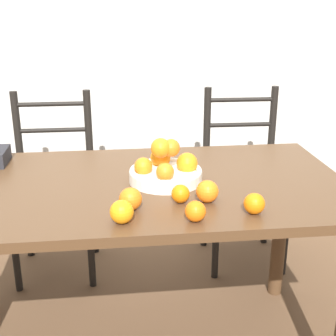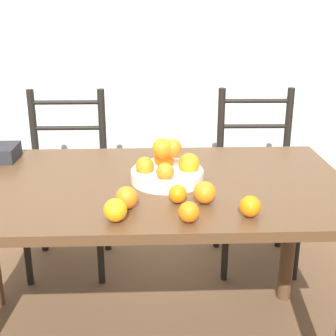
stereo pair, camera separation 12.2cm
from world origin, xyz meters
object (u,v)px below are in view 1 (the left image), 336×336
at_px(orange_loose_2, 131,199).
at_px(orange_loose_5, 254,204).
at_px(orange_loose_1, 180,194).
at_px(orange_loose_3, 207,191).
at_px(chair_right, 243,181).
at_px(fruit_bowl, 166,169).
at_px(orange_loose_4, 122,212).
at_px(chair_left, 55,189).
at_px(orange_loose_0, 195,211).

relative_size(orange_loose_2, orange_loose_5, 1.10).
height_order(orange_loose_1, orange_loose_2, orange_loose_2).
xyz_separation_m(orange_loose_3, chair_right, (0.40, 0.95, -0.34)).
relative_size(fruit_bowl, orange_loose_2, 3.64).
xyz_separation_m(orange_loose_4, chair_left, (-0.35, 1.08, -0.34)).
distance_m(fruit_bowl, orange_loose_5, 0.41).
bearing_deg(orange_loose_2, orange_loose_5, -10.87).
bearing_deg(orange_loose_3, orange_loose_2, -172.74).
xyz_separation_m(fruit_bowl, orange_loose_4, (-0.17, -0.34, -0.01)).
bearing_deg(orange_loose_3, orange_loose_4, -156.37).
height_order(orange_loose_0, orange_loose_4, orange_loose_4).
bearing_deg(fruit_bowl, orange_loose_5, -52.52).
bearing_deg(chair_right, orange_loose_5, -103.10).
bearing_deg(orange_loose_2, fruit_bowl, 60.20).
relative_size(fruit_bowl, chair_right, 0.28).
relative_size(orange_loose_0, orange_loose_5, 0.96).
bearing_deg(orange_loose_5, fruit_bowl, 127.48).
bearing_deg(chair_right, orange_loose_0, -111.94).
bearing_deg(orange_loose_1, chair_left, 120.14).
distance_m(orange_loose_0, orange_loose_3, 0.16).
height_order(orange_loose_0, chair_left, chair_left).
bearing_deg(chair_right, orange_loose_2, -122.73).
bearing_deg(orange_loose_4, fruit_bowl, 63.21).
height_order(fruit_bowl, chair_right, chair_right).
distance_m(orange_loose_1, orange_loose_5, 0.25).
height_order(orange_loose_1, chair_right, chair_right).
bearing_deg(orange_loose_1, orange_loose_5, -27.29).
distance_m(orange_loose_1, orange_loose_3, 0.09).
height_order(fruit_bowl, orange_loose_0, fruit_bowl).
relative_size(orange_loose_4, chair_right, 0.08).
distance_m(orange_loose_4, chair_left, 1.18).
distance_m(fruit_bowl, orange_loose_2, 0.29).
xyz_separation_m(orange_loose_1, orange_loose_3, (0.09, -0.01, 0.01)).
bearing_deg(chair_right, orange_loose_3, -111.71).
bearing_deg(chair_left, orange_loose_1, -59.36).
xyz_separation_m(orange_loose_2, orange_loose_5, (0.39, -0.08, -0.00)).
bearing_deg(orange_loose_3, orange_loose_5, -39.49).
relative_size(orange_loose_2, chair_right, 0.08).
height_order(fruit_bowl, orange_loose_1, fruit_bowl).
distance_m(orange_loose_2, chair_left, 1.11).
bearing_deg(orange_loose_1, fruit_bowl, 97.30).
bearing_deg(orange_loose_5, orange_loose_3, 140.51).
relative_size(fruit_bowl, orange_loose_3, 3.59).
relative_size(chair_left, chair_right, 1.00).
relative_size(orange_loose_3, chair_right, 0.08).
xyz_separation_m(orange_loose_0, orange_loose_3, (0.06, 0.14, 0.01)).
distance_m(orange_loose_3, chair_right, 1.09).
relative_size(fruit_bowl, orange_loose_4, 3.71).
height_order(orange_loose_2, chair_left, chair_left).
height_order(orange_loose_3, orange_loose_4, orange_loose_3).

